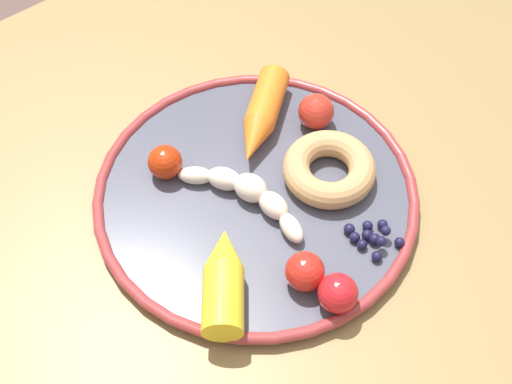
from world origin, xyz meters
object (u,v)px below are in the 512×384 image
banana (247,193)px  donut (329,169)px  carrot_yellow (224,279)px  tomato_extra (305,271)px  tomato_far (338,293)px  dining_table (267,221)px  tomato_mid (316,112)px  tomato_near (165,162)px  carrot_orange (262,116)px  plate (256,194)px  blueberry_pile (372,237)px

banana → donut: (0.09, -0.03, 0.00)m
carrot_yellow → tomato_extra: 0.08m
carrot_yellow → tomato_far: 0.11m
dining_table → tomato_mid: 0.15m
carrot_yellow → tomato_far: size_ratio=2.85×
tomato_near → carrot_orange: bearing=-6.6°
donut → tomato_mid: bearing=58.3°
carrot_yellow → donut: (0.17, 0.04, -0.01)m
carrot_yellow → tomato_near: 0.16m
donut → plate: bearing=154.9°
plate → banana: banana is taller
tomato_far → carrot_yellow: bearing=133.0°
plate → tomato_extra: (-0.03, -0.11, 0.02)m
banana → donut: same height
tomato_near → dining_table: bearing=-41.2°
carrot_yellow → tomato_extra: bearing=-33.0°
blueberry_pile → tomato_extra: 0.09m
tomato_near → tomato_mid: 0.18m
carrot_yellow → tomato_mid: tomato_mid is taller
carrot_orange → tomato_extra: size_ratio=3.26×
blueberry_pile → tomato_near: tomato_near is taller
carrot_yellow → donut: bearing=11.9°
carrot_orange → tomato_mid: (0.05, -0.04, 0.00)m
carrot_orange → tomato_extra: (-0.10, -0.18, 0.00)m
dining_table → carrot_orange: 0.13m
plate → blueberry_pile: (0.05, -0.12, 0.01)m
carrot_yellow → tomato_far: (0.07, -0.08, -0.00)m
carrot_yellow → dining_table: bearing=33.1°
carrot_orange → tomato_near: size_ratio=3.40×
banana → tomato_extra: (-0.02, -0.11, 0.01)m
dining_table → tomato_near: size_ratio=30.66×
dining_table → blueberry_pile: 0.17m
blueberry_pile → tomato_far: size_ratio=1.41×
carrot_yellow → tomato_near: size_ratio=2.95×
blueberry_pile → donut: bearing=76.3°
blueberry_pile → banana: bearing=118.8°
donut → tomato_extra: (-0.11, -0.08, 0.00)m
carrot_yellow → tomato_far: same height
carrot_yellow → banana: bearing=39.0°
carrot_orange → tomato_near: (-0.12, 0.01, 0.00)m
carrot_orange → tomato_extra: 0.21m
carrot_orange → blueberry_pile: bearing=-93.6°
dining_table → tomato_extra: (-0.06, -0.12, 0.11)m
banana → carrot_yellow: carrot_yellow is taller
plate → tomato_extra: 0.12m
tomato_extra → carrot_orange: bearing=62.0°
blueberry_pile → tomato_extra: (-0.09, 0.01, 0.01)m
dining_table → banana: size_ratio=7.38×
banana → tomato_far: tomato_far is taller
tomato_mid → tomato_extra: size_ratio=1.05×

